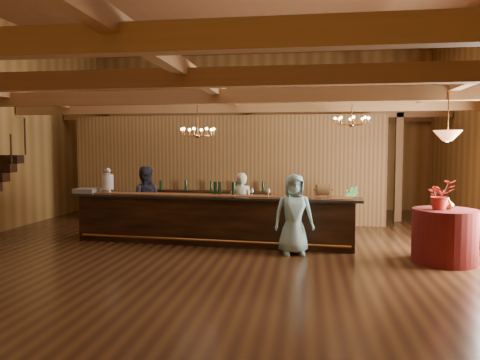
# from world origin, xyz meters

# --- Properties ---
(floor) EXTENTS (14.00, 14.00, 0.00)m
(floor) POSITION_xyz_m (0.00, 0.00, 0.00)
(floor) COLOR #4A2E18
(floor) RESTS_ON ground
(wall_back) EXTENTS (12.00, 0.10, 5.50)m
(wall_back) POSITION_xyz_m (0.00, 7.00, 2.75)
(wall_back) COLOR #B18448
(wall_back) RESTS_ON floor
(wall_front) EXTENTS (12.00, 0.10, 5.50)m
(wall_front) POSITION_xyz_m (0.00, -7.00, 2.75)
(wall_front) COLOR #B18448
(wall_front) RESTS_ON floor
(beam_grid) EXTENTS (11.90, 13.90, 0.39)m
(beam_grid) POSITION_xyz_m (0.00, 0.51, 3.24)
(beam_grid) COLOR brown
(beam_grid) RESTS_ON wall_left
(support_posts) EXTENTS (9.20, 10.20, 3.20)m
(support_posts) POSITION_xyz_m (0.00, -0.50, 1.60)
(support_posts) COLOR brown
(support_posts) RESTS_ON floor
(partition_wall) EXTENTS (9.00, 0.18, 3.10)m
(partition_wall) POSITION_xyz_m (-0.50, 3.50, 1.55)
(partition_wall) COLOR brown
(partition_wall) RESTS_ON floor
(backroom_boxes) EXTENTS (4.10, 0.60, 1.10)m
(backroom_boxes) POSITION_xyz_m (-0.29, 5.50, 0.53)
(backroom_boxes) COLOR #3A1E10
(backroom_boxes) RESTS_ON floor
(tasting_bar) EXTENTS (6.66, 1.39, 1.12)m
(tasting_bar) POSITION_xyz_m (-0.30, 0.51, 0.56)
(tasting_bar) COLOR #3A1E10
(tasting_bar) RESTS_ON floor
(beverage_dispenser) EXTENTS (0.26, 0.26, 0.60)m
(beverage_dispenser) POSITION_xyz_m (-2.88, 0.79, 1.39)
(beverage_dispenser) COLOR silver
(beverage_dispenser) RESTS_ON tasting_bar
(glass_rack_tray) EXTENTS (0.50, 0.50, 0.10)m
(glass_rack_tray) POSITION_xyz_m (-3.39, 0.72, 1.15)
(glass_rack_tray) COLOR gray
(glass_rack_tray) RESTS_ON tasting_bar
(raffle_drum) EXTENTS (0.34, 0.24, 0.30)m
(raffle_drum) POSITION_xyz_m (2.17, 0.26, 1.28)
(raffle_drum) COLOR brown
(raffle_drum) RESTS_ON tasting_bar
(bar_bottle_0) EXTENTS (0.07, 0.07, 0.30)m
(bar_bottle_0) POSITION_xyz_m (-0.25, 0.64, 1.25)
(bar_bottle_0) COLOR black
(bar_bottle_0) RESTS_ON tasting_bar
(bar_bottle_1) EXTENTS (0.07, 0.07, 0.30)m
(bar_bottle_1) POSITION_xyz_m (-0.14, 0.63, 1.25)
(bar_bottle_1) COLOR black
(bar_bottle_1) RESTS_ON tasting_bar
(bar_bottle_2) EXTENTS (0.07, 0.07, 0.30)m
(bar_bottle_2) POSITION_xyz_m (0.18, 0.60, 1.25)
(bar_bottle_2) COLOR black
(bar_bottle_2) RESTS_ON tasting_bar
(backbar_shelf) EXTENTS (3.42, 1.07, 0.95)m
(backbar_shelf) POSITION_xyz_m (-0.87, 3.24, 0.48)
(backbar_shelf) COLOR #3A1E10
(backbar_shelf) RESTS_ON floor
(round_table) EXTENTS (1.18, 1.18, 1.02)m
(round_table) POSITION_xyz_m (4.41, -0.61, 0.51)
(round_table) COLOR #541211
(round_table) RESTS_ON floor
(chandelier_left) EXTENTS (0.80, 0.80, 0.80)m
(chandelier_left) POSITION_xyz_m (-0.72, 0.98, 2.56)
(chandelier_left) COLOR #B17232
(chandelier_left) RESTS_ON beam_grid
(chandelier_right) EXTENTS (0.80, 0.80, 0.55)m
(chandelier_right) POSITION_xyz_m (2.85, 1.41, 2.81)
(chandelier_right) COLOR #B17232
(chandelier_right) RESTS_ON beam_grid
(pendant_lamp) EXTENTS (0.52, 0.52, 0.90)m
(pendant_lamp) POSITION_xyz_m (4.41, -0.61, 2.40)
(pendant_lamp) COLOR #B17232
(pendant_lamp) RESTS_ON beam_grid
(bartender) EXTENTS (0.60, 0.41, 1.58)m
(bartender) POSITION_xyz_m (0.26, 1.31, 0.79)
(bartender) COLOR beige
(bartender) RESTS_ON floor
(staff_second) EXTENTS (0.97, 0.84, 1.72)m
(staff_second) POSITION_xyz_m (-2.14, 1.22, 0.86)
(staff_second) COLOR #222334
(staff_second) RESTS_ON floor
(guest) EXTENTS (0.90, 0.68, 1.65)m
(guest) POSITION_xyz_m (1.57, -0.29, 0.83)
(guest) COLOR #8ABEC4
(guest) RESTS_ON floor
(floor_plant) EXTENTS (0.78, 0.68, 1.21)m
(floor_plant) POSITION_xyz_m (2.81, 2.27, 0.61)
(floor_plant) COLOR #376731
(floor_plant) RESTS_ON floor
(table_flowers) EXTENTS (0.63, 0.59, 0.57)m
(table_flowers) POSITION_xyz_m (4.30, -0.66, 1.30)
(table_flowers) COLOR #B2261F
(table_flowers) RESTS_ON round_table
(table_vase) EXTENTS (0.21, 0.21, 0.32)m
(table_vase) POSITION_xyz_m (4.47, -0.58, 1.18)
(table_vase) COLOR #B17232
(table_vase) RESTS_ON round_table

